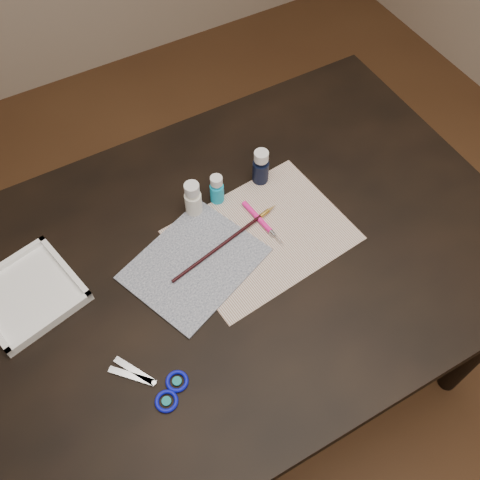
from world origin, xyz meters
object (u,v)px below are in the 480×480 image
paint_bottle_white (193,199)px  scissors (146,383)px  paint_bottle_cyan (217,189)px  palette_tray (28,293)px  paper (262,235)px  canvas (195,264)px  paint_bottle_navy (261,167)px

paint_bottle_white → scissors: (-0.27, -0.33, -0.04)m
paint_bottle_cyan → palette_tray: (-0.48, -0.03, -0.03)m
paper → paint_bottle_white: paint_bottle_white is taller
paint_bottle_white → scissors: 0.43m
paint_bottle_white → paint_bottle_cyan: 0.07m
paint_bottle_cyan → canvas: bearing=-133.5°
paint_bottle_navy → palette_tray: bearing=-176.4°
paint_bottle_navy → scissors: size_ratio=0.55×
paper → paint_bottle_navy: 0.18m
paint_bottle_cyan → paint_bottle_navy: paint_bottle_navy is taller
scissors → palette_tray: 0.34m
paper → palette_tray: size_ratio=1.92×
paint_bottle_white → paper: bearing=-52.2°
paint_bottle_cyan → paint_bottle_navy: size_ratio=0.84×
paint_bottle_white → paint_bottle_cyan: paint_bottle_white is taller
paint_bottle_navy → palette_tray: (-0.61, -0.04, -0.04)m
paper → canvas: (-0.17, 0.01, 0.00)m
palette_tray → paint_bottle_white: bearing=4.0°
paper → canvas: bearing=178.3°
paper → palette_tray: bearing=168.2°
canvas → paint_bottle_cyan: paint_bottle_cyan is taller
canvas → scissors: 0.29m
canvas → paint_bottle_navy: paint_bottle_navy is taller
paper → palette_tray: (-0.53, 0.11, 0.01)m
scissors → paper: bearing=-106.5°
canvas → paint_bottle_cyan: 0.20m
paper → scissors: (-0.38, -0.19, 0.00)m
canvas → palette_tray: size_ratio=1.41×
paper → scissors: 0.43m
paint_bottle_white → paint_bottle_navy: size_ratio=1.00×
paint_bottle_white → palette_tray: 0.42m
paint_bottle_white → paint_bottle_navy: (0.19, 0.01, -0.00)m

